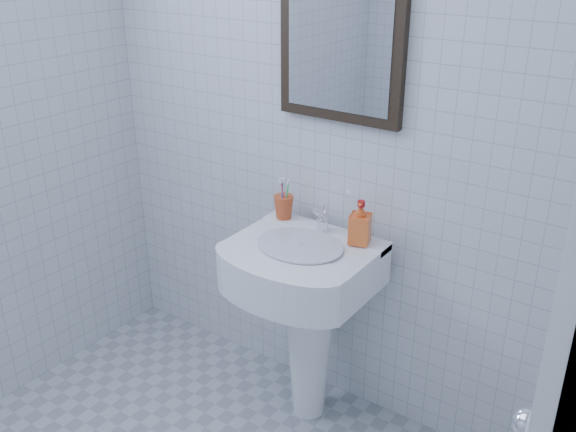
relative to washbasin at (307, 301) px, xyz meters
The scene contains 8 objects.
wall_back 0.73m from the washbasin, 101.35° to the left, with size 2.20×0.02×2.50m, color silver.
wall_right 1.60m from the washbasin, 42.98° to the right, with size 0.02×2.40×2.50m, color silver.
washbasin is the anchor object (origin of this frame).
faucet 0.32m from the washbasin, 90.00° to the left, with size 0.05×0.10×0.11m.
toothbrush_cup 0.39m from the washbasin, 148.82° to the left, with size 0.08×0.08×0.09m, color #C64821, non-canonical shape.
soap_dispenser 0.40m from the washbasin, 30.46° to the left, with size 0.08×0.08×0.17m, color red.
wall_mirror 1.01m from the washbasin, 90.00° to the left, with size 0.50×0.04×0.62m.
hand_towel 1.08m from the washbasin, 14.85° to the right, with size 0.03×0.16×0.38m, color beige.
Camera 1 is at (1.22, -0.83, 1.89)m, focal length 40.00 mm.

